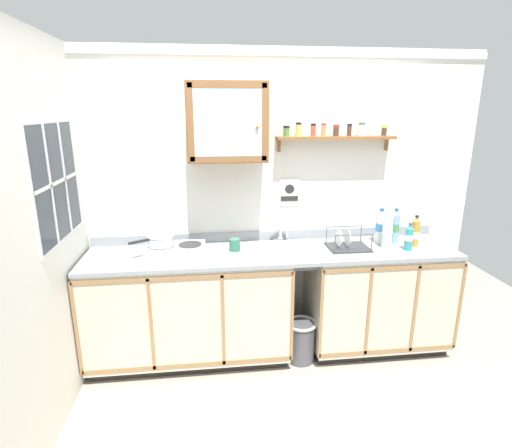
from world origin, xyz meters
The scene contains 22 objects.
floor centered at (0.00, 0.00, 0.00)m, with size 5.98×5.98×0.00m, color #9E9384.
back_wall centered at (0.00, 0.73, 1.25)m, with size 3.58×0.07×2.47m.
side_wall_left centered at (-1.52, -0.25, 1.24)m, with size 0.05×3.50×2.47m, color silver.
lower_cabinet_run centered at (-0.68, 0.41, 0.45)m, with size 1.60×0.59×0.89m.
lower_cabinet_run_right centered at (0.90, 0.41, 0.45)m, with size 1.16×0.59×0.89m.
countertop centered at (0.00, 0.41, 0.90)m, with size 2.94×0.61×0.03m, color gray.
backsplash centered at (0.00, 0.69, 0.96)m, with size 2.94×0.02×0.08m, color gray.
sink centered at (0.11, 0.45, 0.90)m, with size 0.57×0.46×0.41m.
hot_plate_stove centered at (-0.76, 0.43, 0.95)m, with size 0.45×0.31×0.07m.
saucepan centered at (-0.88, 0.45, 1.03)m, with size 0.34×0.25×0.08m.
bottle_detergent_teal_0 centered at (1.08, 0.30, 1.02)m, with size 0.06×0.06×0.22m.
bottle_water_clear_1 centered at (0.93, 0.38, 1.07)m, with size 0.08×0.08×0.33m.
bottle_opaque_white_2 centered at (0.93, 0.51, 1.06)m, with size 0.08×0.08×0.30m.
bottle_juice_amber_3 centered at (1.18, 0.40, 1.03)m, with size 0.07×0.07×0.26m.
bottle_water_blue_4 centered at (1.05, 0.49, 1.06)m, with size 0.07×0.07×0.30m.
dish_rack centered at (0.61, 0.40, 0.95)m, with size 0.32×0.26×0.16m.
mug centered at (-0.30, 0.46, 0.97)m, with size 0.08×0.12×0.10m.
wall_cabinet centered at (-0.34, 0.55, 1.91)m, with size 0.60×0.33×0.58m.
spice_shelf centered at (0.54, 0.63, 1.80)m, with size 0.97×0.14×0.23m.
warning_sign centered at (0.18, 0.70, 1.33)m, with size 0.17×0.01×0.23m.
window centered at (-1.49, 0.16, 1.55)m, with size 0.03×0.79×0.79m.
trash_bin centered at (0.22, 0.27, 0.18)m, with size 0.25×0.25×0.35m.
Camera 1 is at (-0.50, -2.59, 2.01)m, focal length 28.34 mm.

